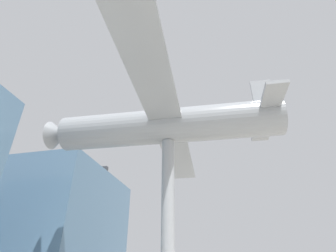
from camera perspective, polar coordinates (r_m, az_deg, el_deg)
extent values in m
cube|color=slate|center=(25.79, -25.60, -20.12)|extent=(10.92, 10.87, 9.54)
cube|color=#383A3F|center=(26.87, -23.26, -9.56)|extent=(0.36, 10.33, 0.60)
cylinder|color=#999EA3|center=(12.80, 0.00, -19.50)|extent=(0.64, 0.64, 7.89)
cylinder|color=#93999E|center=(14.49, 0.00, 0.00)|extent=(2.63, 12.16, 1.94)
cube|color=#93999E|center=(14.49, 0.00, 0.00)|extent=(17.82, 2.78, 0.18)
cube|color=#93999E|center=(14.79, 20.77, 2.13)|extent=(5.73, 1.33, 0.18)
cube|color=#93999E|center=(15.40, 20.00, 5.87)|extent=(0.24, 1.11, 2.26)
cone|color=#93999E|center=(16.71, -22.67, -1.78)|extent=(1.70, 1.07, 1.65)
sphere|color=black|center=(17.06, -24.60, -1.93)|extent=(0.44, 0.44, 0.44)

